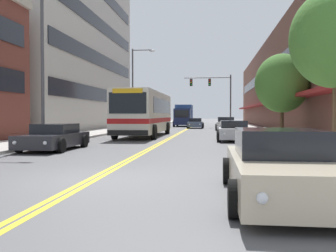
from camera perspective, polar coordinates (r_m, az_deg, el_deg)
name	(u,v)px	position (r m, az deg, el deg)	size (l,w,h in m)	color
ground_plane	(189,128)	(46.14, 3.18, -0.33)	(240.00, 240.00, 0.00)	#565659
sidewalk_left	(131,127)	(47.17, -5.67, -0.20)	(3.53, 106.00, 0.15)	#B2ADA5
sidewalk_right	(249,128)	(46.24, 12.20, -0.27)	(3.53, 106.00, 0.15)	#B2ADA5
centre_line	(189,128)	(46.14, 3.18, -0.32)	(0.34, 106.00, 0.01)	yellow
office_tower_left	(48,10)	(45.53, -17.77, 16.53)	(12.08, 28.92, 26.68)	#BCB7AD
storefront_row_right	(300,84)	(47.30, 19.53, 6.06)	(9.10, 68.00, 10.63)	brown
city_bus	(145,112)	(28.76, -3.47, 2.17)	(2.94, 11.86, 3.29)	silver
car_charcoal_parked_left_near	(54,137)	(18.20, -16.94, -1.69)	(2.11, 4.74, 1.20)	#232328
car_champagne_parked_right_foreground	(279,167)	(7.58, 16.58, -5.95)	(2.07, 4.93, 1.33)	beige
car_silver_parked_right_mid	(234,131)	(23.74, 9.99, -0.80)	(2.12, 4.31, 1.26)	#B7B7BC
car_white_parked_right_far	(226,124)	(40.46, 8.79, 0.30)	(2.21, 4.62, 1.40)	white
car_slate_blue_moving_lead	(196,123)	(46.01, 4.22, 0.40)	(1.98, 4.26, 1.24)	#475675
box_truck	(184,115)	(54.15, 2.41, 1.64)	(2.59, 6.90, 3.09)	#19234C
traffic_signal_mast	(215,90)	(48.73, 7.16, 5.45)	(6.05, 0.38, 6.78)	#47474C
street_lamp_left_near	(46,36)	(19.61, -18.03, 12.95)	(1.97, 0.28, 9.47)	#47474C
street_lamp_left_far	(136,82)	(39.02, -4.96, 6.66)	(2.39, 0.28, 8.45)	#47474C
street_tree_right_near	(336,38)	(14.95, 24.21, 12.10)	(3.24, 3.24, 6.00)	brown
street_tree_right_mid	(282,83)	(26.68, 16.97, 6.24)	(3.63, 3.63, 5.62)	brown
fire_hydrant	(264,134)	(22.36, 14.49, -1.15)	(0.32, 0.24, 0.77)	#B7B7BC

